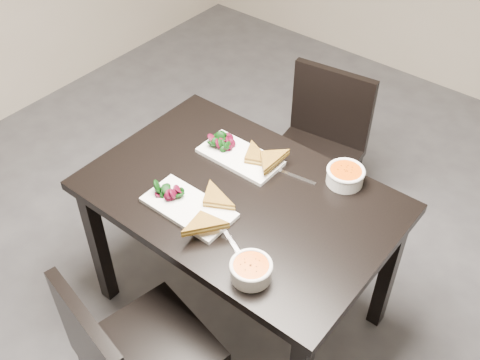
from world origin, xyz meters
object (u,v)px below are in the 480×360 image
at_px(soup_bowl_near, 251,269).
at_px(plate_far, 240,157).
at_px(chair_far, 319,143).
at_px(soup_bowl_far, 345,175).
at_px(table, 240,211).
at_px(chair_near, 129,355).
at_px(plate_near, 189,208).

height_order(soup_bowl_near, plate_far, soup_bowl_near).
height_order(chair_far, soup_bowl_far, chair_far).
xyz_separation_m(table, soup_bowl_far, (0.28, 0.31, 0.14)).
xyz_separation_m(table, soup_bowl_near, (0.28, -0.29, 0.14)).
bearing_deg(soup_bowl_near, plate_far, 132.18).
bearing_deg(chair_far, table, -90.98).
bearing_deg(chair_near, soup_bowl_far, 87.26).
bearing_deg(plate_near, chair_near, -74.36).
bearing_deg(plate_near, chair_far, 89.54).
height_order(soup_bowl_near, soup_bowl_far, soup_bowl_far).
xyz_separation_m(chair_near, soup_bowl_near, (0.24, 0.37, 0.30)).
height_order(table, soup_bowl_far, soup_bowl_far).
xyz_separation_m(table, chair_near, (0.04, -0.67, -0.17)).
xyz_separation_m(chair_near, soup_bowl_far, (0.25, 0.98, 0.30)).
bearing_deg(soup_bowl_far, chair_far, 130.23).
bearing_deg(chair_far, chair_near, -92.63).
xyz_separation_m(chair_near, plate_far, (-0.17, 0.83, 0.27)).
bearing_deg(soup_bowl_near, table, 133.98).
height_order(chair_far, soup_bowl_near, chair_far).
height_order(table, chair_near, chair_near).
distance_m(soup_bowl_near, plate_far, 0.62).
height_order(table, chair_far, chair_far).
xyz_separation_m(table, chair_far, (-0.09, 0.75, -0.17)).
bearing_deg(chair_near, table, 104.62).
distance_m(chair_near, soup_bowl_far, 1.05).
bearing_deg(plate_far, chair_near, -78.51).
relative_size(table, chair_far, 1.41).
bearing_deg(soup_bowl_far, soup_bowl_near, -90.13).
height_order(table, plate_far, plate_far).
bearing_deg(plate_near, plate_far, 95.68).
bearing_deg(plate_far, chair_far, 85.83).
bearing_deg(chair_far, plate_near, -98.18).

